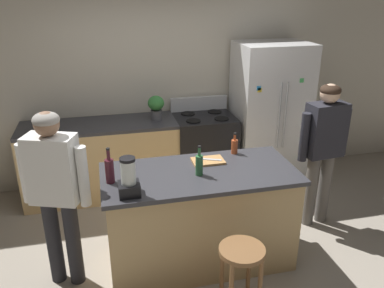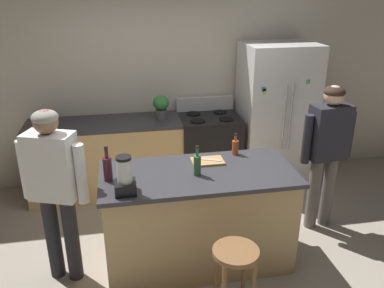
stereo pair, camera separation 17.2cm
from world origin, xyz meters
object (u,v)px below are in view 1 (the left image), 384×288
(bar_stool, at_px, (241,263))
(bottle_cooking_sauce, at_px, (234,146))
(person_by_sink_right, at_px, (324,143))
(potted_plant, at_px, (156,106))
(person_by_island_left, at_px, (55,185))
(kitchen_island, at_px, (199,217))
(stove_range, at_px, (204,150))
(bottle_wine, at_px, (110,170))
(chef_knife, at_px, (210,159))
(blender_appliance, at_px, (129,179))
(cutting_board, at_px, (208,161))
(bottle_olive_oil, at_px, (199,164))

(bar_stool, xyz_separation_m, bottle_cooking_sauce, (0.29, 1.08, 0.53))
(person_by_sink_right, height_order, potted_plant, person_by_sink_right)
(person_by_island_left, bearing_deg, potted_plant, 55.21)
(kitchen_island, distance_m, bottle_cooking_sauce, 0.78)
(stove_range, height_order, bar_stool, stove_range)
(bottle_cooking_sauce, bearing_deg, bar_stool, -105.30)
(bottle_cooking_sauce, bearing_deg, potted_plant, 115.75)
(potted_plant, bearing_deg, bar_stool, -82.64)
(bottle_wine, height_order, chef_knife, bottle_wine)
(kitchen_island, distance_m, stove_range, 1.59)
(bottle_wine, relative_size, chef_knife, 1.44)
(potted_plant, relative_size, bottle_wine, 0.95)
(bottle_wine, distance_m, bottle_cooking_sauce, 1.27)
(potted_plant, height_order, blender_appliance, blender_appliance)
(person_by_sink_right, height_order, cutting_board, person_by_sink_right)
(person_by_island_left, relative_size, chef_knife, 7.33)
(cutting_board, bearing_deg, blender_appliance, -149.60)
(chef_knife, bearing_deg, cutting_board, -156.79)
(person_by_sink_right, distance_m, bottle_wine, 2.26)
(person_by_island_left, xyz_separation_m, person_by_sink_right, (2.67, 0.35, -0.01))
(cutting_board, xyz_separation_m, chef_knife, (0.02, 0.00, 0.01))
(person_by_island_left, bearing_deg, blender_appliance, -23.99)
(person_by_island_left, height_order, bar_stool, person_by_island_left)
(bar_stool, distance_m, chef_knife, 1.05)
(stove_range, distance_m, bottle_wine, 2.07)
(bottle_olive_oil, bearing_deg, chef_knife, 55.36)
(stove_range, height_order, person_by_sink_right, person_by_sink_right)
(person_by_sink_right, bearing_deg, stove_range, 129.75)
(bottle_cooking_sauce, bearing_deg, chef_knife, -154.77)
(stove_range, xyz_separation_m, potted_plant, (-0.61, 0.03, 0.64))
(bar_stool, distance_m, bottle_wine, 1.31)
(person_by_island_left, height_order, bottle_olive_oil, person_by_island_left)
(potted_plant, relative_size, cutting_board, 1.00)
(potted_plant, xyz_separation_m, bottle_cooking_sauce, (0.59, -1.23, -0.09))
(person_by_island_left, distance_m, bottle_wine, 0.46)
(bar_stool, bearing_deg, stove_range, 82.25)
(bar_stool, bearing_deg, potted_plant, 97.36)
(person_by_island_left, bearing_deg, bottle_wine, -1.52)
(cutting_board, distance_m, chef_knife, 0.02)
(kitchen_island, distance_m, potted_plant, 1.69)
(cutting_board, bearing_deg, kitchen_island, -124.53)
(bottle_olive_oil, height_order, chef_knife, bottle_olive_oil)
(blender_appliance, height_order, cutting_board, blender_appliance)
(person_by_sink_right, relative_size, blender_appliance, 4.97)
(bar_stool, bearing_deg, blender_appliance, 148.70)
(potted_plant, bearing_deg, person_by_sink_right, -37.21)
(kitchen_island, xyz_separation_m, blender_appliance, (-0.65, -0.27, 0.61))
(bottle_cooking_sauce, height_order, cutting_board, bottle_cooking_sauce)
(person_by_island_left, distance_m, cutting_board, 1.38)
(stove_range, distance_m, blender_appliance, 2.19)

